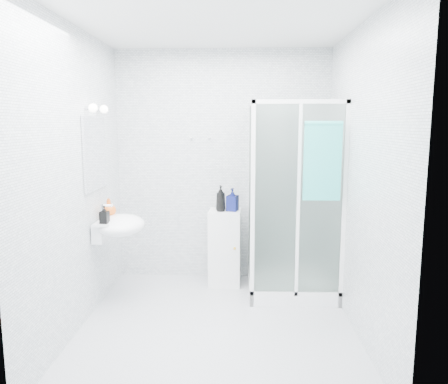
{
  "coord_description": "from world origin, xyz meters",
  "views": [
    {
      "loc": [
        0.19,
        -3.66,
        1.77
      ],
      "look_at": [
        0.05,
        0.35,
        1.15
      ],
      "focal_mm": 35.0,
      "sensor_mm": 36.0,
      "label": 1
    }
  ],
  "objects_px": {
    "shampoo_bottle_b": "(232,200)",
    "wall_basin": "(118,226)",
    "soap_dispenser_orange": "(109,208)",
    "soap_dispenser_black": "(104,215)",
    "hand_towel": "(322,159)",
    "shower_enclosure": "(284,253)",
    "storage_cabinet": "(225,247)",
    "shampoo_bottle_a": "(221,198)"
  },
  "relations": [
    {
      "from": "shampoo_bottle_b",
      "to": "wall_basin",
      "type": "bearing_deg",
      "value": -152.99
    },
    {
      "from": "soap_dispenser_orange",
      "to": "soap_dispenser_black",
      "type": "bearing_deg",
      "value": -80.58
    },
    {
      "from": "hand_towel",
      "to": "wall_basin",
      "type": "bearing_deg",
      "value": 177.49
    },
    {
      "from": "hand_towel",
      "to": "shower_enclosure",
      "type": "bearing_deg",
      "value": 125.44
    },
    {
      "from": "shower_enclosure",
      "to": "wall_basin",
      "type": "distance_m",
      "value": 1.72
    },
    {
      "from": "hand_towel",
      "to": "shampoo_bottle_b",
      "type": "xyz_separation_m",
      "value": [
        -0.84,
        0.65,
        -0.49
      ]
    },
    {
      "from": "hand_towel",
      "to": "shampoo_bottle_b",
      "type": "distance_m",
      "value": 1.17
    },
    {
      "from": "wall_basin",
      "to": "soap_dispenser_black",
      "type": "height_order",
      "value": "soap_dispenser_black"
    },
    {
      "from": "hand_towel",
      "to": "soap_dispenser_black",
      "type": "xyz_separation_m",
      "value": [
        -2.01,
        -0.1,
        -0.51
      ]
    },
    {
      "from": "wall_basin",
      "to": "hand_towel",
      "type": "height_order",
      "value": "hand_towel"
    },
    {
      "from": "storage_cabinet",
      "to": "hand_towel",
      "type": "xyz_separation_m",
      "value": [
        0.92,
        -0.67,
        1.04
      ]
    },
    {
      "from": "shower_enclosure",
      "to": "shampoo_bottle_b",
      "type": "height_order",
      "value": "shower_enclosure"
    },
    {
      "from": "storage_cabinet",
      "to": "wall_basin",
      "type": "bearing_deg",
      "value": -147.67
    },
    {
      "from": "soap_dispenser_black",
      "to": "hand_towel",
      "type": "bearing_deg",
      "value": 2.99
    },
    {
      "from": "shampoo_bottle_b",
      "to": "soap_dispenser_orange",
      "type": "bearing_deg",
      "value": -160.23
    },
    {
      "from": "storage_cabinet",
      "to": "shampoo_bottle_a",
      "type": "xyz_separation_m",
      "value": [
        -0.04,
        -0.04,
        0.56
      ]
    },
    {
      "from": "storage_cabinet",
      "to": "soap_dispenser_black",
      "type": "bearing_deg",
      "value": -142.14
    },
    {
      "from": "wall_basin",
      "to": "storage_cabinet",
      "type": "relative_size",
      "value": 0.67
    },
    {
      "from": "shampoo_bottle_a",
      "to": "soap_dispenser_black",
      "type": "distance_m",
      "value": 1.28
    },
    {
      "from": "shampoo_bottle_a",
      "to": "soap_dispenser_black",
      "type": "height_order",
      "value": "shampoo_bottle_a"
    },
    {
      "from": "wall_basin",
      "to": "shampoo_bottle_b",
      "type": "relative_size",
      "value": 2.22
    },
    {
      "from": "wall_basin",
      "to": "soap_dispenser_black",
      "type": "xyz_separation_m",
      "value": [
        -0.07,
        -0.19,
        0.15
      ]
    },
    {
      "from": "soap_dispenser_black",
      "to": "soap_dispenser_orange",
      "type": "bearing_deg",
      "value": 99.42
    },
    {
      "from": "shampoo_bottle_b",
      "to": "soap_dispenser_black",
      "type": "distance_m",
      "value": 1.4
    },
    {
      "from": "shampoo_bottle_b",
      "to": "soap_dispenser_orange",
      "type": "height_order",
      "value": "shampoo_bottle_b"
    },
    {
      "from": "shampoo_bottle_b",
      "to": "soap_dispenser_black",
      "type": "xyz_separation_m",
      "value": [
        -1.18,
        -0.75,
        -0.02
      ]
    },
    {
      "from": "shampoo_bottle_a",
      "to": "soap_dispenser_orange",
      "type": "xyz_separation_m",
      "value": [
        -1.1,
        -0.42,
        -0.03
      ]
    },
    {
      "from": "storage_cabinet",
      "to": "soap_dispenser_orange",
      "type": "relative_size",
      "value": 4.66
    },
    {
      "from": "wall_basin",
      "to": "soap_dispenser_black",
      "type": "distance_m",
      "value": 0.25
    },
    {
      "from": "storage_cabinet",
      "to": "hand_towel",
      "type": "height_order",
      "value": "hand_towel"
    },
    {
      "from": "storage_cabinet",
      "to": "shampoo_bottle_a",
      "type": "height_order",
      "value": "shampoo_bottle_a"
    },
    {
      "from": "hand_towel",
      "to": "soap_dispenser_black",
      "type": "height_order",
      "value": "hand_towel"
    },
    {
      "from": "storage_cabinet",
      "to": "soap_dispenser_black",
      "type": "height_order",
      "value": "soap_dispenser_black"
    },
    {
      "from": "storage_cabinet",
      "to": "soap_dispenser_black",
      "type": "relative_size",
      "value": 5.04
    },
    {
      "from": "soap_dispenser_orange",
      "to": "shower_enclosure",
      "type": "bearing_deg",
      "value": 6.25
    },
    {
      "from": "wall_basin",
      "to": "shampoo_bottle_b",
      "type": "height_order",
      "value": "shampoo_bottle_b"
    },
    {
      "from": "hand_towel",
      "to": "soap_dispenser_orange",
      "type": "bearing_deg",
      "value": 174.29
    },
    {
      "from": "shower_enclosure",
      "to": "shampoo_bottle_a",
      "type": "relative_size",
      "value": 7.1
    },
    {
      "from": "shower_enclosure",
      "to": "storage_cabinet",
      "type": "relative_size",
      "value": 2.38
    },
    {
      "from": "shower_enclosure",
      "to": "storage_cabinet",
      "type": "bearing_deg",
      "value": 157.17
    },
    {
      "from": "soap_dispenser_orange",
      "to": "soap_dispenser_black",
      "type": "xyz_separation_m",
      "value": [
        0.05,
        -0.31,
        -0.01
      ]
    },
    {
      "from": "wall_basin",
      "to": "soap_dispenser_orange",
      "type": "bearing_deg",
      "value": 135.63
    }
  ]
}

